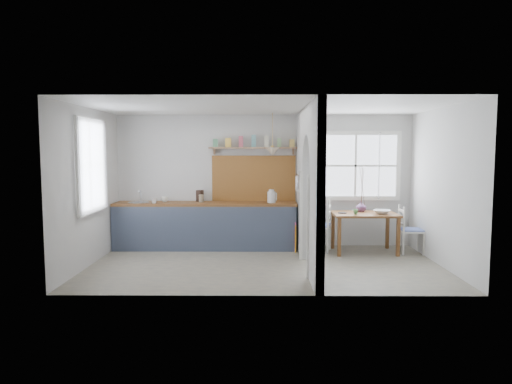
{
  "coord_description": "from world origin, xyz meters",
  "views": [
    {
      "loc": [
        -0.1,
        -7.43,
        1.9
      ],
      "look_at": [
        -0.15,
        0.32,
        1.19
      ],
      "focal_mm": 32.0,
      "sensor_mm": 36.0,
      "label": 1
    }
  ],
  "objects_px": {
    "chair_left": "(318,225)",
    "kettle": "(271,196)",
    "dining_table": "(364,233)",
    "vase": "(361,206)",
    "chair_right": "(411,230)"
  },
  "relations": [
    {
      "from": "dining_table",
      "to": "vase",
      "type": "xyz_separation_m",
      "value": [
        -0.02,
        0.22,
        0.47
      ]
    },
    {
      "from": "dining_table",
      "to": "chair_left",
      "type": "height_order",
      "value": "chair_left"
    },
    {
      "from": "dining_table",
      "to": "chair_right",
      "type": "distance_m",
      "value": 0.85
    },
    {
      "from": "chair_left",
      "to": "kettle",
      "type": "relative_size",
      "value": 3.99
    },
    {
      "from": "kettle",
      "to": "dining_table",
      "type": "bearing_deg",
      "value": 12.63
    },
    {
      "from": "kettle",
      "to": "chair_left",
      "type": "bearing_deg",
      "value": 7.94
    },
    {
      "from": "dining_table",
      "to": "vase",
      "type": "relative_size",
      "value": 5.91
    },
    {
      "from": "dining_table",
      "to": "kettle",
      "type": "height_order",
      "value": "kettle"
    },
    {
      "from": "chair_left",
      "to": "dining_table",
      "type": "bearing_deg",
      "value": 99.11
    },
    {
      "from": "chair_right",
      "to": "chair_left",
      "type": "bearing_deg",
      "value": 88.02
    },
    {
      "from": "chair_right",
      "to": "kettle",
      "type": "height_order",
      "value": "kettle"
    },
    {
      "from": "dining_table",
      "to": "vase",
      "type": "distance_m",
      "value": 0.52
    },
    {
      "from": "vase",
      "to": "chair_right",
      "type": "bearing_deg",
      "value": -19.03
    },
    {
      "from": "chair_left",
      "to": "chair_right",
      "type": "bearing_deg",
      "value": 99.05
    },
    {
      "from": "dining_table",
      "to": "vase",
      "type": "height_order",
      "value": "vase"
    }
  ]
}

